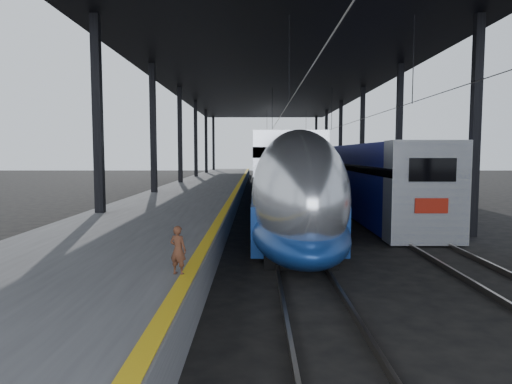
{
  "coord_description": "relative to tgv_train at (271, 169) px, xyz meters",
  "views": [
    {
      "loc": [
        0.68,
        -13.74,
        3.43
      ],
      "look_at": [
        0.66,
        3.2,
        2.0
      ],
      "focal_mm": 32.0,
      "sensor_mm": 36.0,
      "label": 1
    }
  ],
  "objects": [
    {
      "name": "ground",
      "position": [
        -2.0,
        -28.21,
        -2.02
      ],
      "size": [
        160.0,
        160.0,
        0.0
      ],
      "primitive_type": "plane",
      "color": "black",
      "rests_on": "ground"
    },
    {
      "name": "platform",
      "position": [
        -5.5,
        -8.21,
        -1.52
      ],
      "size": [
        6.0,
        80.0,
        1.0
      ],
      "primitive_type": "cube",
      "color": "#4C4C4F",
      "rests_on": "ground"
    },
    {
      "name": "yellow_strip",
      "position": [
        -2.7,
        -8.21,
        -1.02
      ],
      "size": [
        0.3,
        80.0,
        0.01
      ],
      "primitive_type": "cube",
      "color": "gold",
      "rests_on": "platform"
    },
    {
      "name": "rails",
      "position": [
        2.5,
        -8.21,
        -1.94
      ],
      "size": [
        6.52,
        80.0,
        0.16
      ],
      "color": "slate",
      "rests_on": "ground"
    },
    {
      "name": "canopy",
      "position": [
        -0.1,
        -8.21,
        7.09
      ],
      "size": [
        18.0,
        75.0,
        9.47
      ],
      "color": "black",
      "rests_on": "ground"
    },
    {
      "name": "tgv_train",
      "position": [
        0.0,
        0.0,
        0.0
      ],
      "size": [
        3.02,
        65.2,
        4.33
      ],
      "color": "#B5B8BD",
      "rests_on": "ground"
    },
    {
      "name": "second_train",
      "position": [
        5.0,
        1.73,
        -0.04
      ],
      "size": [
        2.85,
        56.05,
        3.92
      ],
      "color": "navy",
      "rests_on": "ground"
    },
    {
      "name": "child",
      "position": [
        -2.9,
        -32.94,
        -0.53
      ],
      "size": [
        0.43,
        0.36,
        0.99
      ],
      "primitive_type": "imported",
      "rotation": [
        0.0,
        0.0,
        2.75
      ],
      "color": "#492718",
      "rests_on": "platform"
    }
  ]
}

